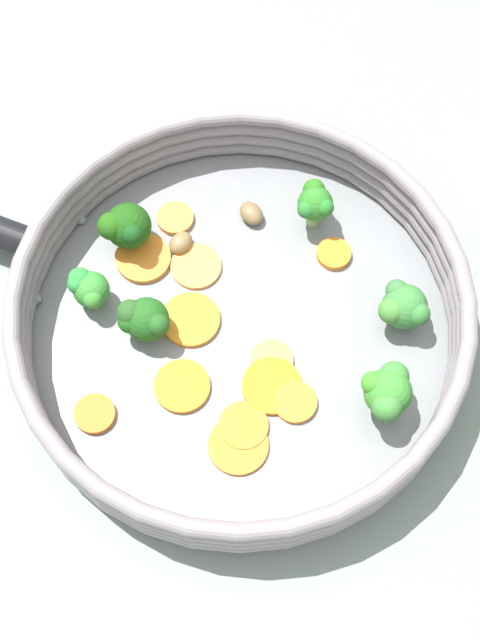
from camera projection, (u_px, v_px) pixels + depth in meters
The scene contains 25 objects.
ground_plane at pixel (240, 336), 0.73m from camera, with size 4.00×4.00×0.00m, color gray.
skillet at pixel (240, 332), 0.73m from camera, with size 0.35×0.35×0.02m, color gray.
skillet_rim_wall at pixel (240, 313), 0.69m from camera, with size 0.36×0.36×0.05m.
skillet_rivet_left at pixel (81, 219), 0.76m from camera, with size 0.01×0.01×0.01m, color gray.
skillet_rivet_right at pixel (37, 299), 0.72m from camera, with size 0.01×0.01×0.01m, color gray.
carrot_slice_0 at pixel (175, 218), 0.76m from camera, with size 0.03×0.03×0.01m, color orange.
carrot_slice_1 at pixel (143, 258), 0.74m from camera, with size 0.05×0.05×0.01m, color orange.
carrot_slice_2 at pixel (191, 320), 0.72m from camera, with size 0.05×0.05×0.00m, color orange.
carrot_slice_3 at pixel (243, 426), 0.68m from camera, with size 0.04×0.04×0.00m, color orange.
carrot_slice_4 at pixel (272, 386), 0.69m from camera, with size 0.05×0.05×0.00m, color orange.
carrot_slice_5 at pixel (199, 265), 0.74m from camera, with size 0.04×0.04×0.00m, color #EE9B40.
carrot_slice_6 at pixel (182, 386), 0.69m from camera, with size 0.04×0.04×0.00m, color orange.
carrot_slice_7 at pixel (238, 446), 0.68m from camera, with size 0.05×0.05×0.00m, color orange.
carrot_slice_8 at pixel (293, 403), 0.69m from camera, with size 0.03×0.03×0.00m, color orange.
carrot_slice_9 at pixel (96, 416), 0.68m from camera, with size 0.03×0.03×0.01m, color orange.
carrot_slice_10 at pixel (272, 360), 0.70m from camera, with size 0.03×0.03×0.00m, color #F98C41.
carrot_slice_11 at pixel (334, 254), 0.74m from camera, with size 0.03×0.03×0.01m, color orange.
broccoli_floret_0 at pixel (88, 289), 0.71m from camera, with size 0.03×0.04×0.04m.
broccoli_floret_1 at pixel (143, 320), 0.70m from camera, with size 0.04×0.04×0.04m.
broccoli_floret_2 at pixel (403, 307), 0.70m from camera, with size 0.04×0.04×0.04m.
broccoli_floret_3 at pixel (387, 392), 0.66m from camera, with size 0.04×0.04×0.05m.
broccoli_floret_4 at pixel (315, 203), 0.73m from camera, with size 0.03×0.04×0.04m.
broccoli_floret_5 at pixel (126, 227), 0.73m from camera, with size 0.04×0.04×0.05m.
mushroom_piece_0 at pixel (183, 242), 0.74m from camera, with size 0.02×0.02×0.01m, color olive.
mushroom_piece_1 at pixel (251, 213), 0.75m from camera, with size 0.02×0.02×0.01m, color olive.
Camera 1 is at (0.16, 0.25, 0.67)m, focal length 50.00 mm.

